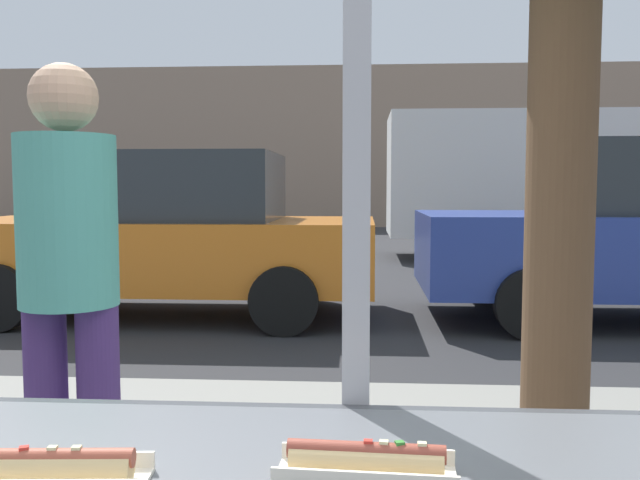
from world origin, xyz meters
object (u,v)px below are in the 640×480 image
Objects in this scene: hotdog_tray_near at (366,462)px; parked_car_orange at (168,234)px; box_truck at (567,179)px; hotdog_tray_far at (47,469)px; pedestrian at (69,277)px.

hotdog_tray_near is 6.40m from parked_car_orange.
hotdog_tray_near is at bearing -71.16° from parked_car_orange.
parked_car_orange is at bearing -134.57° from box_truck.
box_truck is (3.81, 12.01, 0.53)m from hotdog_tray_near.
parked_car_orange reaches higher than hotdog_tray_near.
hotdog_tray_near is 0.04× the size of box_truck.
hotdog_tray_far is 0.06× the size of parked_car_orange.
hotdog_tray_far is 12.79m from box_truck.
hotdog_tray_far is at bearing -74.92° from parked_car_orange.
parked_car_orange is at bearing 105.08° from hotdog_tray_far.
hotdog_tray_near is at bearing -107.59° from box_truck.
parked_car_orange is at bearing 102.81° from pedestrian.
box_truck reaches higher than parked_car_orange.
hotdog_tray_near is 12.61m from box_truck.
hotdog_tray_far is 0.16× the size of pedestrian.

